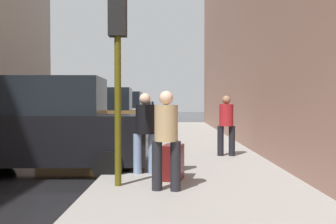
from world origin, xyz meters
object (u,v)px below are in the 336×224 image
parked_gray_coupe (143,111)px  pedestrian_in_jeans (145,129)px  parked_red_hatchback (131,115)px  parked_dark_green_sedan (138,113)px  traffic_light (118,42)px  rolling_suitcase (173,162)px  parked_black_suv (52,129)px  parked_bronze_suv (101,118)px  pedestrian_in_tan_coat (166,135)px  fire_hydrant (143,135)px  parked_white_van (119,115)px  pedestrian_in_red_jacket (226,122)px

parked_gray_coupe → pedestrian_in_jeans: (2.26, -28.10, 0.26)m
parked_red_hatchback → parked_dark_green_sedan: same height
parked_dark_green_sedan → traffic_light: size_ratio=1.17×
parked_dark_green_sedan → rolling_suitcase: bearing=-83.1°
parked_black_suv → parked_red_hatchback: size_ratio=1.11×
parked_bronze_suv → pedestrian_in_tan_coat: 8.95m
pedestrian_in_jeans → fire_hydrant: bearing=94.7°
parked_bronze_suv → parked_white_van: same height
fire_hydrant → pedestrian_in_jeans: pedestrian_in_jeans is taller
parked_red_hatchback → pedestrian_in_jeans: (2.26, -17.85, 0.26)m
parked_bronze_suv → traffic_light: size_ratio=1.29×
pedestrian_in_red_jacket → pedestrian_in_tan_coat: same height
parked_bronze_suv → parked_gray_coupe: (0.00, 21.12, -0.18)m
parked_red_hatchback → pedestrian_in_red_jacket: (4.38, -15.14, 0.26)m
fire_hydrant → pedestrian_in_tan_coat: bearing=-82.6°
pedestrian_in_jeans → pedestrian_in_red_jacket: size_ratio=1.00×
parked_black_suv → pedestrian_in_jeans: 2.41m
parked_dark_green_sedan → fire_hydrant: 17.63m
parked_bronze_suv → pedestrian_in_red_jacket: bearing=-44.3°
pedestrian_in_jeans → pedestrian_in_tan_coat: 1.61m
pedestrian_in_red_jacket → fire_hydrant: bearing=131.8°
parked_bronze_suv → rolling_suitcase: (2.85, -7.58, -0.54)m
parked_black_suv → parked_white_van: same height
rolling_suitcase → parked_red_hatchback: bearing=98.8°
parked_white_van → parked_dark_green_sedan: 11.03m
fire_hydrant → rolling_suitcase: (1.05, -6.19, -0.01)m
fire_hydrant → parked_red_hatchback: bearing=98.4°
parked_dark_green_sedan → pedestrian_in_tan_coat: (2.73, -24.66, 0.26)m
parked_black_suv → pedestrian_in_red_jacket: bearing=23.0°
parked_gray_coupe → traffic_light: 29.38m
parked_white_van → traffic_light: size_ratio=1.29×
rolling_suitcase → parked_white_van: bearing=102.7°
pedestrian_in_tan_coat → parked_red_hatchback: bearing=98.0°
parked_white_van → pedestrian_in_jeans: 12.30m
pedestrian_in_jeans → parked_gray_coupe: bearing=94.6°
parked_gray_coupe → fire_hydrant: 22.59m
fire_hydrant → pedestrian_in_red_jacket: size_ratio=0.41×
parked_bronze_suv → rolling_suitcase: bearing=-69.4°
parked_bronze_suv → traffic_light: (1.85, -8.14, 1.73)m
fire_hydrant → parked_dark_green_sedan: bearing=95.9°
parked_bronze_suv → traffic_light: traffic_light is taller
parked_bronze_suv → pedestrian_in_tan_coat: (2.73, -8.52, 0.07)m
parked_white_van → fire_hydrant: bearing=-74.5°
parked_white_van → rolling_suitcase: 13.02m
traffic_light → pedestrian_in_jeans: size_ratio=2.11×
parked_black_suv → pedestrian_in_tan_coat: 3.63m
pedestrian_in_jeans → rolling_suitcase: bearing=-45.6°
parked_red_hatchback → rolling_suitcase: (2.85, -18.45, -0.36)m
traffic_light → rolling_suitcase: size_ratio=3.46×
parked_dark_green_sedan → pedestrian_in_red_jacket: bearing=-77.9°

